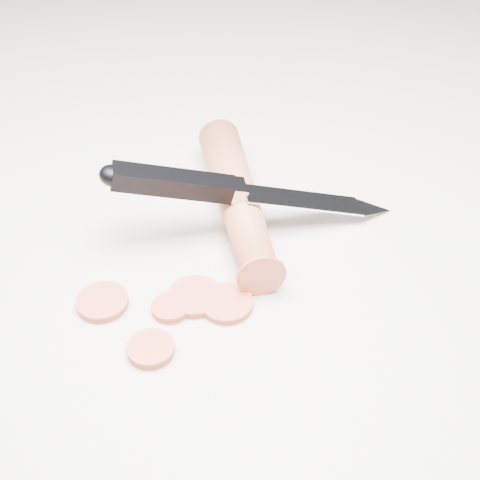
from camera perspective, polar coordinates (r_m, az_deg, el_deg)
name	(u,v)px	position (r m, az deg, el deg)	size (l,w,h in m)	color
ground	(158,260)	(0.54, -7.04, -1.69)	(2.40, 2.40, 0.00)	silver
carrot	(237,198)	(0.57, -0.23, 3.64)	(0.03, 0.03, 0.20)	#D45E3B
carrot_slice_0	(195,297)	(0.51, -3.86, -4.85)	(0.04, 0.04, 0.01)	#DE4F36
carrot_slice_1	(171,308)	(0.50, -5.94, -5.78)	(0.03, 0.03, 0.01)	#DE4F36
carrot_slice_2	(227,304)	(0.50, -1.15, -5.45)	(0.04, 0.04, 0.01)	#DE4F36
carrot_slice_3	(102,302)	(0.51, -11.66, -5.21)	(0.04, 0.04, 0.01)	#DE4F36
carrot_slice_4	(151,349)	(0.48, -7.62, -9.20)	(0.03, 0.03, 0.01)	#DE4F36
kitchen_knife	(254,189)	(0.55, 1.24, 4.36)	(0.25, 0.08, 0.08)	silver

